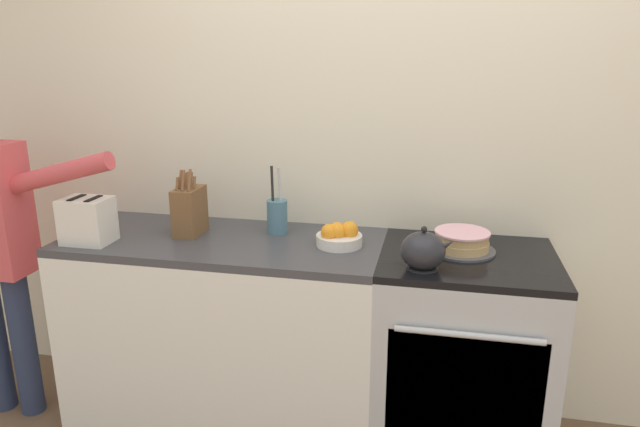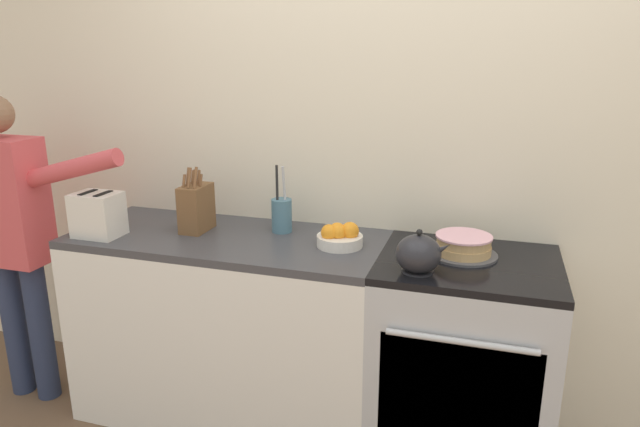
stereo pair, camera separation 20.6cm
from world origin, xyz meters
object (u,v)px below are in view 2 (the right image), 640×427
at_px(fruit_bowl, 340,237).
at_px(layer_cake, 463,246).
at_px(tea_kettle, 419,254).
at_px(stove_range, 461,362).
at_px(utensil_crock, 282,214).
at_px(knife_block, 196,207).
at_px(toaster, 98,215).
at_px(person_baker, 13,227).

bearing_deg(fruit_bowl, layer_cake, 4.44).
bearing_deg(tea_kettle, stove_range, 45.10).
xyz_separation_m(tea_kettle, utensil_crock, (-0.66, 0.31, 0.01)).
bearing_deg(stove_range, layer_cake, 119.01).
bearing_deg(layer_cake, fruit_bowl, -175.56).
relative_size(layer_cake, knife_block, 0.90).
height_order(tea_kettle, toaster, toaster).
bearing_deg(knife_block, utensil_crock, 14.59).
height_order(utensil_crock, fruit_bowl, utensil_crock).
bearing_deg(fruit_bowl, tea_kettle, -28.23).
height_order(tea_kettle, utensil_crock, utensil_crock).
xyz_separation_m(layer_cake, toaster, (-1.57, -0.22, 0.06)).
distance_m(stove_range, utensil_crock, 1.00).
distance_m(knife_block, person_baker, 0.90).
relative_size(tea_kettle, toaster, 0.97).
relative_size(stove_range, utensil_crock, 2.93).
bearing_deg(fruit_bowl, knife_block, 178.31).
xyz_separation_m(tea_kettle, knife_block, (-1.04, 0.21, 0.04)).
xyz_separation_m(toaster, person_baker, (-0.49, -0.00, -0.10)).
height_order(layer_cake, fruit_bowl, fruit_bowl).
distance_m(tea_kettle, person_baker, 1.91).
bearing_deg(layer_cake, knife_block, -179.08).
relative_size(tea_kettle, fruit_bowl, 1.06).
xyz_separation_m(tea_kettle, person_baker, (-1.91, 0.01, -0.08)).
bearing_deg(knife_block, layer_cake, 0.92).
bearing_deg(toaster, utensil_crock, 21.40).
relative_size(stove_range, tea_kettle, 4.32).
relative_size(stove_range, fruit_bowl, 4.60).
bearing_deg(knife_block, fruit_bowl, -1.69).
xyz_separation_m(utensil_crock, toaster, (-0.76, -0.30, 0.02)).
xyz_separation_m(stove_range, knife_block, (-1.22, 0.03, 0.56)).
bearing_deg(person_baker, knife_block, 18.68).
bearing_deg(person_baker, toaster, 5.84).
distance_m(layer_cake, fruit_bowl, 0.51).
bearing_deg(stove_range, knife_block, 178.42).
height_order(stove_range, person_baker, person_baker).
bearing_deg(stove_range, utensil_crock, 171.08).
xyz_separation_m(fruit_bowl, toaster, (-1.07, -0.18, 0.06)).
distance_m(utensil_crock, person_baker, 1.29).
height_order(stove_range, utensil_crock, utensil_crock).
relative_size(knife_block, person_baker, 0.20).
relative_size(fruit_bowl, person_baker, 0.13).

